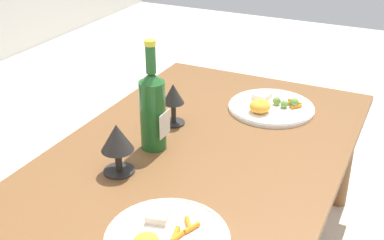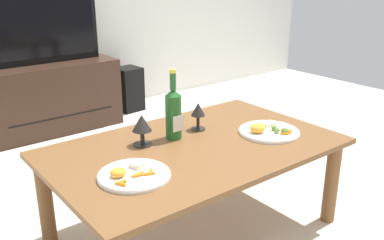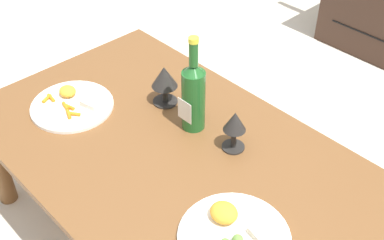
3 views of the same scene
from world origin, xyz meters
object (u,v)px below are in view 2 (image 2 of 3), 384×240
dining_table (195,158)px  wine_bottle (173,112)px  goblet_right (198,111)px  tv_screen (42,24)px  tv_stand (51,96)px  goblet_left (142,125)px  dinner_plate_right (268,131)px  floor_speaker (129,89)px  dinner_plate_left (133,174)px

dining_table → wine_bottle: (-0.02, 0.13, 0.20)m
wine_bottle → goblet_right: (0.16, 0.02, -0.04)m
tv_screen → dining_table: bearing=-89.7°
tv_stand → wine_bottle: bearing=-90.5°
dining_table → tv_stand: 1.84m
goblet_left → goblet_right: 0.33m
tv_stand → dinner_plate_right: 1.99m
dining_table → floor_speaker: size_ratio=3.38×
tv_screen → dinner_plate_right: (0.39, -1.93, -0.37)m
tv_screen → wine_bottle: 1.72m
wine_bottle → goblet_right: bearing=6.4°
dinner_plate_right → dinner_plate_left: bearing=179.9°
tv_stand → goblet_left: goblet_left is taller
goblet_right → dinner_plate_left: size_ratio=0.49×
wine_bottle → dinner_plate_right: 0.48m
tv_stand → dinner_plate_left: (-0.38, -1.94, 0.20)m
wine_bottle → goblet_right: wine_bottle is taller
tv_screen → wine_bottle: (-0.01, -1.70, -0.25)m
floor_speaker → goblet_left: bearing=-123.0°
wine_bottle → tv_stand: bearing=89.5°
tv_stand → tv_screen: 0.57m
dinner_plate_right → floor_speaker: bearing=80.3°
tv_screen → wine_bottle: bearing=-90.5°
dining_table → tv_screen: size_ratio=1.55×
tv_stand → goblet_left: bearing=-96.0°
tv_screen → floor_speaker: tv_screen is taller
dinner_plate_left → dinner_plate_right: (0.77, -0.00, 0.00)m
tv_stand → goblet_right: size_ratio=7.22×
goblet_right → goblet_left: bearing=180.0°
goblet_right → dinner_plate_left: goblet_right is taller
tv_stand → wine_bottle: (-0.01, -1.70, 0.32)m
dining_table → goblet_left: size_ratio=9.04×
floor_speaker → dining_table: bearing=-116.3°
floor_speaker → dinner_plate_right: bearing=-105.0°
goblet_left → dinner_plate_right: 0.63m
floor_speaker → wine_bottle: wine_bottle is taller
tv_stand → wine_bottle: size_ratio=3.03×
dinner_plate_right → goblet_left: bearing=155.8°
tv_stand → tv_screen: (-0.00, -0.00, 0.57)m
floor_speaker → wine_bottle: size_ratio=1.17×
wine_bottle → goblet_left: 0.17m
dining_table → dinner_plate_left: bearing=-165.0°
goblet_left → dinner_plate_right: (0.57, -0.26, -0.09)m
goblet_right → floor_speaker: bearing=71.4°
dining_table → tv_stand: size_ratio=1.31×
dinner_plate_left → dinner_plate_right: bearing=-0.1°
dining_table → wine_bottle: wine_bottle is taller
wine_bottle → goblet_right: 0.17m
floor_speaker → goblet_left: goblet_left is taller
tv_stand → dinner_plate_right: tv_stand is taller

